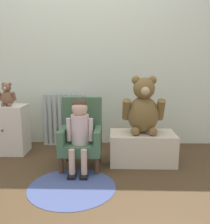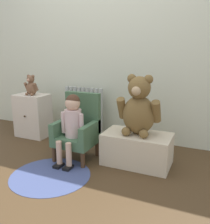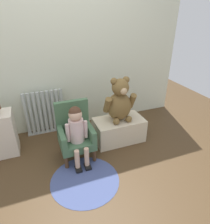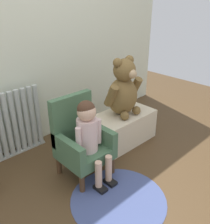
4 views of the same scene
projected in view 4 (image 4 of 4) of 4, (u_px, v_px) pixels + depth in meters
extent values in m
plane|color=#49341D|center=(111.00, 197.00, 1.94)|extent=(6.00, 6.00, 0.00)
cube|color=beige|center=(18.00, 22.00, 2.19)|extent=(3.80, 0.05, 2.40)
cylinder|color=#AFB6B0|center=(1.00, 127.00, 2.26)|extent=(0.05, 0.05, 0.62)
cylinder|color=#AFB6B0|center=(8.00, 125.00, 2.30)|extent=(0.05, 0.05, 0.62)
cylinder|color=#AFB6B0|center=(14.00, 123.00, 2.33)|extent=(0.05, 0.05, 0.62)
cylinder|color=#AFB6B0|center=(20.00, 121.00, 2.37)|extent=(0.05, 0.05, 0.62)
cylinder|color=#AFB6B0|center=(26.00, 119.00, 2.41)|extent=(0.05, 0.05, 0.62)
cylinder|color=#AFB6B0|center=(32.00, 117.00, 2.45)|extent=(0.05, 0.05, 0.62)
cylinder|color=#AFB6B0|center=(38.00, 115.00, 2.49)|extent=(0.05, 0.05, 0.62)
cube|color=#AFB6B0|center=(19.00, 151.00, 2.47)|extent=(0.56, 0.05, 0.02)
cube|color=#436546|center=(85.00, 152.00, 2.11)|extent=(0.40, 0.38, 0.10)
cube|color=#436546|center=(72.00, 119.00, 2.10)|extent=(0.40, 0.06, 0.42)
cube|color=#436546|center=(68.00, 148.00, 1.95)|extent=(0.06, 0.38, 0.14)
cube|color=#436546|center=(100.00, 133.00, 2.16)|extent=(0.06, 0.38, 0.14)
cylinder|color=#4C331E|center=(82.00, 183.00, 1.96)|extent=(0.04, 0.04, 0.16)
cylinder|color=#4C331E|center=(112.00, 165.00, 2.16)|extent=(0.04, 0.04, 0.16)
cylinder|color=#4C331E|center=(59.00, 165.00, 2.17)|extent=(0.04, 0.04, 0.16)
cylinder|color=#4C331E|center=(88.00, 150.00, 2.37)|extent=(0.04, 0.04, 0.16)
cylinder|color=beige|center=(87.00, 135.00, 2.00)|extent=(0.17, 0.17, 0.28)
sphere|color=#D8AD8E|center=(87.00, 112.00, 1.91)|extent=(0.15, 0.15, 0.15)
sphere|color=#472D1E|center=(86.00, 109.00, 1.91)|extent=(0.14, 0.14, 0.14)
cylinder|color=#D8AD8E|center=(99.00, 174.00, 1.95)|extent=(0.06, 0.06, 0.23)
cube|color=black|center=(100.00, 188.00, 2.00)|extent=(0.07, 0.11, 0.03)
cylinder|color=#D8AD8E|center=(109.00, 168.00, 2.02)|extent=(0.06, 0.06, 0.23)
cube|color=black|center=(110.00, 182.00, 2.06)|extent=(0.07, 0.11, 0.03)
cylinder|color=beige|center=(79.00, 140.00, 1.92)|extent=(0.04, 0.04, 0.22)
cylinder|color=beige|center=(99.00, 131.00, 2.05)|extent=(0.04, 0.04, 0.22)
cube|color=beige|center=(123.00, 127.00, 2.61)|extent=(0.66, 0.37, 0.32)
ellipsoid|color=brown|center=(122.00, 96.00, 2.47)|extent=(0.32, 0.27, 0.38)
sphere|color=brown|center=(124.00, 70.00, 2.35)|extent=(0.22, 0.22, 0.22)
sphere|color=tan|center=(132.00, 74.00, 2.29)|extent=(0.09, 0.09, 0.09)
sphere|color=brown|center=(118.00, 63.00, 2.27)|extent=(0.09, 0.09, 0.09)
sphere|color=brown|center=(129.00, 60.00, 2.37)|extent=(0.09, 0.09, 0.09)
cylinder|color=brown|center=(111.00, 96.00, 2.33)|extent=(0.08, 0.17, 0.23)
cylinder|color=brown|center=(135.00, 87.00, 2.55)|extent=(0.08, 0.17, 0.23)
sphere|color=brown|center=(125.00, 116.00, 2.41)|extent=(0.09, 0.09, 0.09)
sphere|color=brown|center=(136.00, 110.00, 2.51)|extent=(0.09, 0.09, 0.09)
cylinder|color=#404D7D|center=(118.00, 199.00, 1.91)|extent=(0.73, 0.73, 0.01)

